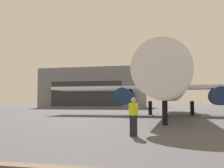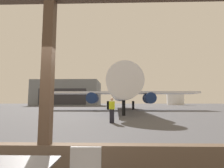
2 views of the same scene
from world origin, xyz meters
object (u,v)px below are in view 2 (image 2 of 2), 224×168
Objects in this scene: airplane at (121,91)px; distant_hangar at (69,94)px; ground_crew_worker at (112,110)px; fuel_storage_tank at (175,99)px.

airplane is 1.29× the size of distant_hangar.
ground_crew_worker is 79.45m from fuel_storage_tank.
distant_hangar reaches higher than ground_crew_worker.
distant_hangar is 51.57m from fuel_storage_tank.
airplane reaches higher than distant_hangar.
ground_crew_worker is 60.55m from distant_hangar.
distant_hangar is 3.04× the size of fuel_storage_tank.
airplane is at bearing -117.33° from fuel_storage_tank.
airplane reaches higher than fuel_storage_tank.
ground_crew_worker is at bearing -71.37° from distant_hangar.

